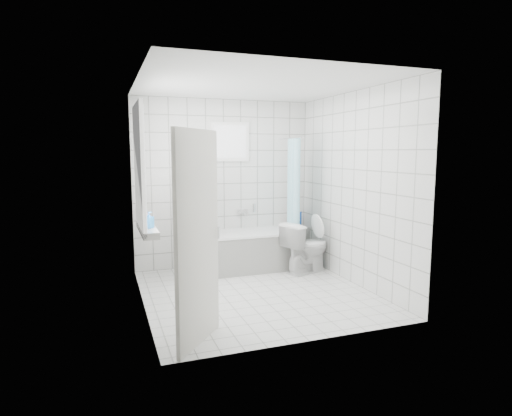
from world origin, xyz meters
name	(u,v)px	position (x,y,z in m)	size (l,w,h in m)	color
ground	(256,293)	(0.00, 0.00, 0.00)	(3.00, 3.00, 0.00)	white
ceiling	(256,85)	(0.00, 0.00, 2.60)	(3.00, 3.00, 0.00)	white
wall_back	(224,184)	(0.00, 1.50, 1.30)	(2.80, 0.02, 2.60)	white
wall_front	(312,206)	(0.00, -1.50, 1.30)	(2.80, 0.02, 2.60)	white
wall_left	(140,196)	(-1.40, 0.00, 1.30)	(0.02, 3.00, 2.60)	white
wall_right	(354,189)	(1.40, 0.00, 1.30)	(0.02, 3.00, 2.60)	white
window_left	(141,168)	(-1.35, 0.30, 1.60)	(0.01, 0.90, 1.40)	white
window_back	(231,142)	(0.10, 1.46, 1.95)	(0.50, 0.01, 0.50)	white
window_sill	(147,229)	(-1.31, 0.30, 0.86)	(0.18, 1.02, 0.08)	white
door	(198,239)	(-1.00, -1.17, 1.00)	(0.04, 0.80, 2.00)	silver
bathtub	(244,251)	(0.20, 1.12, 0.29)	(1.62, 0.77, 0.58)	white
partition_wall	(187,225)	(-0.67, 1.07, 0.75)	(0.15, 0.85, 1.50)	white
tiled_ledge	(297,243)	(1.23, 1.38, 0.28)	(0.40, 0.24, 0.55)	white
toilet	(306,247)	(1.03, 0.65, 0.38)	(0.43, 0.75, 0.76)	white
curtain_rod	(290,138)	(0.95, 1.10, 2.00)	(0.02, 0.02, 0.80)	silver
shower_curtain	(293,197)	(0.95, 0.97, 1.10)	(0.14, 0.48, 1.78)	#50D0ED
tub_faucet	(243,211)	(0.30, 1.46, 0.85)	(0.18, 0.06, 0.06)	silver
sill_bottles	(148,219)	(-1.30, 0.28, 0.99)	(0.17, 0.53, 0.20)	#37A3FA
ledge_bottles	(297,221)	(1.21, 1.36, 0.66)	(0.17, 0.17, 0.26)	#F61D43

